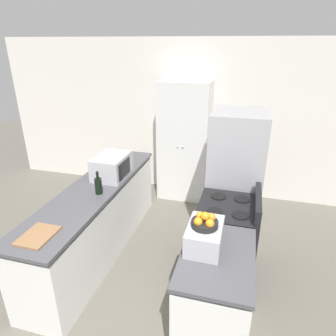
# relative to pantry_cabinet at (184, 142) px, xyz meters

# --- Properties ---
(wall_back) EXTENTS (7.00, 0.06, 2.60)m
(wall_back) POSITION_rel_pantry_cabinet_xyz_m (0.08, 0.30, 0.31)
(wall_back) COLOR silver
(wall_back) RESTS_ON ground_plane
(counter_left) EXTENTS (0.60, 2.63, 0.91)m
(counter_left) POSITION_rel_pantry_cabinet_xyz_m (-0.71, -1.78, -0.55)
(counter_left) COLOR silver
(counter_left) RESTS_ON ground_plane
(counter_right) EXTENTS (0.60, 0.92, 0.91)m
(counter_right) POSITION_rel_pantry_cabinet_xyz_m (0.87, -2.63, -0.55)
(counter_right) COLOR silver
(counter_right) RESTS_ON ground_plane
(pantry_cabinet) EXTENTS (0.82, 0.52, 1.97)m
(pantry_cabinet) POSITION_rel_pantry_cabinet_xyz_m (0.00, 0.00, 0.00)
(pantry_cabinet) COLOR silver
(pantry_cabinet) RESTS_ON ground_plane
(stove) EXTENTS (0.66, 0.71, 1.07)m
(stove) POSITION_rel_pantry_cabinet_xyz_m (0.89, -1.80, -0.52)
(stove) COLOR black
(stove) RESTS_ON ground_plane
(refrigerator) EXTENTS (0.70, 0.71, 1.77)m
(refrigerator) POSITION_rel_pantry_cabinet_xyz_m (0.90, -1.04, -0.10)
(refrigerator) COLOR #A3A3A8
(refrigerator) RESTS_ON ground_plane
(microwave) EXTENTS (0.38, 0.54, 0.28)m
(microwave) POSITION_rel_pantry_cabinet_xyz_m (-0.63, -1.42, 0.07)
(microwave) COLOR #B2B2B7
(microwave) RESTS_ON counter_left
(wine_bottle) EXTENTS (0.08, 0.08, 0.27)m
(wine_bottle) POSITION_rel_pantry_cabinet_xyz_m (-0.57, -1.91, 0.03)
(wine_bottle) COLOR black
(wine_bottle) RESTS_ON counter_left
(toaster_oven) EXTENTS (0.29, 0.42, 0.20)m
(toaster_oven) POSITION_rel_pantry_cabinet_xyz_m (0.74, -2.54, 0.03)
(toaster_oven) COLOR #B2B2B7
(toaster_oven) RESTS_ON counter_right
(fruit_bowl) EXTENTS (0.22, 0.22, 0.13)m
(fruit_bowl) POSITION_rel_pantry_cabinet_xyz_m (0.74, -2.55, 0.17)
(fruit_bowl) COLOR black
(fruit_bowl) RESTS_ON toaster_oven
(cutting_board) EXTENTS (0.27, 0.35, 0.02)m
(cutting_board) POSITION_rel_pantry_cabinet_xyz_m (-0.71, -2.81, -0.06)
(cutting_board) COLOR #8E6642
(cutting_board) RESTS_ON counter_left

